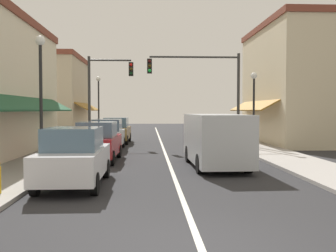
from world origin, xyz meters
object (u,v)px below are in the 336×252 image
traffic_signal_mast_arm (207,82)px  street_lamp_left_far (99,97)px  traffic_signal_left_corner (104,87)px  parked_car_nearest_left (74,157)px  street_lamp_left_near (41,81)px  parked_car_second_left (98,142)px  parked_car_third_left (107,135)px  street_lamp_right_mid (254,97)px  van_in_lane (215,139)px  parked_car_far_left (117,131)px

traffic_signal_mast_arm → street_lamp_left_far: traffic_signal_mast_arm is taller
traffic_signal_left_corner → street_lamp_left_far: size_ratio=1.18×
parked_car_nearest_left → street_lamp_left_near: size_ratio=0.81×
parked_car_second_left → parked_car_third_left: (-0.10, 4.96, 0.00)m
parked_car_second_left → traffic_signal_mast_arm: (5.92, 6.82, 3.17)m
street_lamp_right_mid → street_lamp_left_far: (-9.85, 9.34, 0.31)m
parked_car_third_left → van_in_lane: size_ratio=0.79×
parked_car_second_left → parked_car_far_left: same height
traffic_signal_mast_arm → van_in_lane: bearing=-96.3°
parked_car_nearest_left → street_lamp_left_far: (-1.72, 18.98, 2.43)m
street_lamp_left_near → van_in_lane: bearing=6.0°
van_in_lane → street_lamp_right_mid: size_ratio=1.19×
traffic_signal_mast_arm → street_lamp_left_near: 12.19m
van_in_lane → street_lamp_left_near: bearing=-175.7°
parked_car_second_left → van_in_lane: bearing=-19.7°
traffic_signal_left_corner → street_lamp_left_near: 11.10m
street_lamp_left_near → street_lamp_right_mid: (9.90, 6.72, -0.38)m
traffic_signal_mast_arm → street_lamp_left_near: size_ratio=1.16×
van_in_lane → parked_car_third_left: bearing=124.6°
traffic_signal_left_corner → street_lamp_left_near: size_ratio=1.16×
parked_car_third_left → traffic_signal_left_corner: bearing=100.4°
parked_car_far_left → street_lamp_left_near: bearing=-97.1°
parked_car_third_left → parked_car_second_left: bearing=-88.5°
van_in_lane → parked_car_nearest_left: bearing=-145.3°
parked_car_second_left → parked_car_far_left: size_ratio=1.00×
traffic_signal_left_corner → van_in_lane: bearing=-61.3°
parked_car_third_left → van_in_lane: van_in_lane is taller
parked_car_nearest_left → street_lamp_left_near: (-1.77, 2.92, 2.50)m
parked_car_nearest_left → traffic_signal_left_corner: size_ratio=0.70×
parked_car_far_left → street_lamp_left_far: bearing=114.6°
van_in_lane → parked_car_second_left: bearing=157.1°
parked_car_nearest_left → street_lamp_right_mid: (8.13, 9.64, 2.12)m
parked_car_third_left → street_lamp_right_mid: street_lamp_right_mid is taller
parked_car_nearest_left → parked_car_far_left: size_ratio=0.99×
parked_car_far_left → street_lamp_left_far: size_ratio=0.84×
parked_car_far_left → traffic_signal_left_corner: bearing=-125.7°
parked_car_second_left → street_lamp_left_far: 13.76m
parked_car_second_left → parked_car_third_left: bearing=92.7°
traffic_signal_mast_arm → street_lamp_right_mid: traffic_signal_mast_arm is taller
parked_car_far_left → street_lamp_right_mid: 9.94m
parked_car_far_left → street_lamp_right_mid: size_ratio=0.94×
traffic_signal_mast_arm → street_lamp_right_mid: 3.69m
traffic_signal_mast_arm → parked_car_nearest_left: bearing=-115.5°
street_lamp_left_far → street_lamp_right_mid: bearing=-43.5°
van_in_lane → street_lamp_right_mid: street_lamp_right_mid is taller
parked_car_nearest_left → traffic_signal_left_corner: (-0.74, 13.96, 2.95)m
parked_car_far_left → street_lamp_right_mid: bearing=-32.0°
traffic_signal_left_corner → street_lamp_left_near: traffic_signal_left_corner is taller
parked_car_second_left → street_lamp_right_mid: size_ratio=0.94×
parked_car_nearest_left → parked_car_third_left: size_ratio=1.00×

